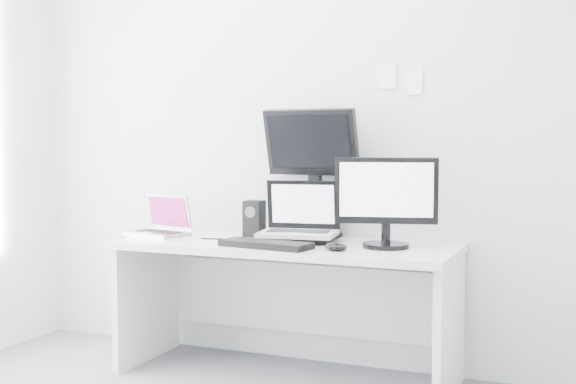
# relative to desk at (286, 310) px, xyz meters

# --- Properties ---
(back_wall) EXTENTS (3.60, 0.00, 3.60)m
(back_wall) POSITION_rel_desk_xyz_m (0.00, 0.35, 0.99)
(back_wall) COLOR silver
(back_wall) RESTS_ON ground
(desk) EXTENTS (1.80, 0.70, 0.73)m
(desk) POSITION_rel_desk_xyz_m (0.00, 0.00, 0.00)
(desk) COLOR silver
(desk) RESTS_ON ground
(macbook) EXTENTS (0.38, 0.32, 0.25)m
(macbook) POSITION_rel_desk_xyz_m (-0.79, -0.02, 0.49)
(macbook) COLOR #A6A6AA
(macbook) RESTS_ON desk
(speaker) EXTENTS (0.12, 0.12, 0.20)m
(speaker) POSITION_rel_desk_xyz_m (-0.27, 0.17, 0.47)
(speaker) COLOR black
(speaker) RESTS_ON desk
(dell_laptop) EXTENTS (0.45, 0.37, 0.33)m
(dell_laptop) POSITION_rel_desk_xyz_m (0.05, 0.03, 0.53)
(dell_laptop) COLOR #AEB1B6
(dell_laptop) RESTS_ON desk
(rear_monitor) EXTENTS (0.55, 0.24, 0.73)m
(rear_monitor) POSITION_rel_desk_xyz_m (0.06, 0.25, 0.73)
(rear_monitor) COLOR black
(rear_monitor) RESTS_ON desk
(samsung_monitor) EXTENTS (0.56, 0.36, 0.47)m
(samsung_monitor) POSITION_rel_desk_xyz_m (0.54, 0.01, 0.60)
(samsung_monitor) COLOR black
(samsung_monitor) RESTS_ON desk
(keyboard) EXTENTS (0.50, 0.24, 0.03)m
(keyboard) POSITION_rel_desk_xyz_m (-0.02, -0.21, 0.38)
(keyboard) COLOR black
(keyboard) RESTS_ON desk
(mouse) EXTENTS (0.12, 0.09, 0.04)m
(mouse) POSITION_rel_desk_xyz_m (0.34, -0.19, 0.38)
(mouse) COLOR black
(mouse) RESTS_ON desk
(wall_note_0) EXTENTS (0.10, 0.00, 0.14)m
(wall_note_0) POSITION_rel_desk_xyz_m (0.45, 0.34, 1.26)
(wall_note_0) COLOR white
(wall_note_0) RESTS_ON back_wall
(wall_note_1) EXTENTS (0.09, 0.00, 0.13)m
(wall_note_1) POSITION_rel_desk_xyz_m (0.60, 0.34, 1.22)
(wall_note_1) COLOR white
(wall_note_1) RESTS_ON back_wall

